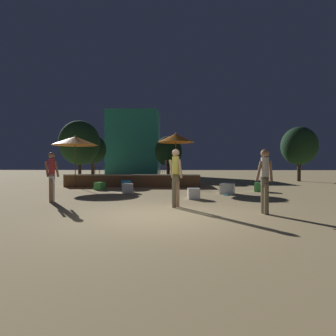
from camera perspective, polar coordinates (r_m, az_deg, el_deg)
name	(u,v)px	position (r m, az deg, el deg)	size (l,w,h in m)	color
ground_plane	(161,216)	(7.21, -1.60, -10.38)	(120.00, 120.00, 0.00)	tan
wooden_deck	(135,180)	(17.49, -7.30, -2.66)	(8.47, 2.57, 0.79)	brown
patio_umbrella_0	(75,141)	(17.00, -19.57, 5.58)	(2.72, 2.72, 3.19)	brown
patio_umbrella_1	(176,138)	(15.71, 1.69, 6.53)	(2.20, 2.20, 3.32)	brown
cube_seat_0	(126,184)	(15.51, -9.07, -3.53)	(0.59, 0.59, 0.48)	#2D9EDB
cube_seat_1	(260,187)	(14.37, 19.31, -3.95)	(0.65, 0.65, 0.45)	#4CC651
cube_seat_2	(100,186)	(14.96, -14.64, -3.81)	(0.59, 0.59, 0.42)	#4CC651
cube_seat_3	(194,194)	(10.73, 5.60, -5.55)	(0.50, 0.50, 0.43)	white
cube_seat_4	(128,188)	(13.13, -8.78, -4.37)	(0.53, 0.53, 0.45)	white
cube_seat_5	(227,189)	(12.83, 12.79, -4.41)	(0.80, 0.80, 0.49)	white
person_0	(52,174)	(10.63, -23.97, -1.26)	(0.54, 0.31, 1.85)	white
person_1	(265,178)	(7.84, 20.33, -2.06)	(0.53, 0.31, 1.82)	#72664C
person_2	(176,175)	(8.53, 1.70, -1.42)	(0.48, 0.40, 1.90)	tan
bistro_chair_0	(96,166)	(17.80, -15.47, 0.53)	(0.45, 0.45, 0.90)	#47474C
bistro_chair_1	(173,166)	(16.86, 1.08, 0.54)	(0.48, 0.48, 0.90)	#1E4C47
bistro_chair_2	(165,165)	(17.68, -0.70, 0.55)	(0.44, 0.43, 0.90)	#47474C
frisbee_disc	(226,195)	(12.18, 12.57, -5.75)	(0.27, 0.27, 0.03)	#33B2D8
background_tree_0	(80,143)	(24.86, -18.67, 5.20)	(3.60, 3.60, 5.33)	#3D2B1C
background_tree_1	(93,150)	(26.41, -16.10, 3.89)	(2.58, 2.58, 4.29)	#3D2B1C
background_tree_2	(299,146)	(24.54, 26.64, 4.30)	(2.90, 2.90, 4.56)	#3D2B1C
background_tree_3	(168,151)	(24.21, 0.08, 3.66)	(2.51, 2.51, 4.02)	#3D2B1C
distant_building	(134,144)	(35.63, -7.40, 5.28)	(6.72, 4.74, 8.45)	teal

